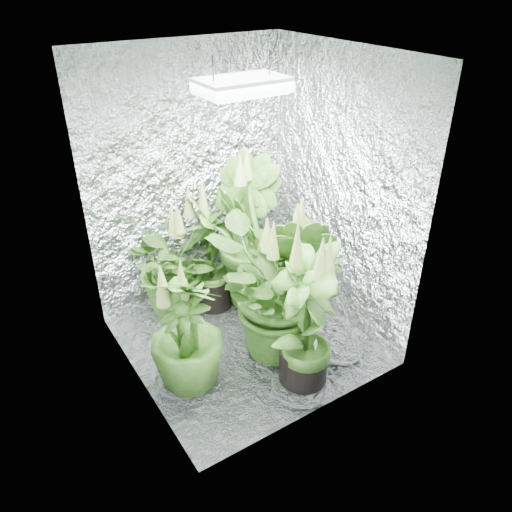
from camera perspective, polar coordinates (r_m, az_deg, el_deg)
The scene contains 13 objects.
ground at distance 3.74m, azimuth -1.18°, elevation -9.68°, with size 1.60×1.60×0.00m, color silver.
walls at distance 3.19m, azimuth -1.37°, elevation 4.18°, with size 1.62×1.62×2.00m.
ceiling at distance 2.89m, azimuth -1.63°, elevation 22.25°, with size 1.60×1.60×0.01m, color silver.
grow_lamp at distance 2.92m, azimuth -1.58°, elevation 18.87°, with size 0.50×0.30×0.22m.
plant_a at distance 3.87m, azimuth -9.49°, elevation -0.94°, with size 0.96×0.96×0.90m.
plant_b at distance 3.86m, azimuth -5.09°, elevation 0.20°, with size 0.66×0.66×1.04m.
plant_c at distance 3.85m, azimuth -1.01°, elevation 2.31°, with size 0.68×0.68×1.28m.
plant_d at distance 3.17m, azimuth -7.99°, elevation -8.78°, with size 0.67×0.67×0.94m.
plant_e at distance 3.35m, azimuth 2.66°, elevation -4.12°, with size 1.21×1.21×1.07m.
plant_f at distance 3.11m, azimuth 5.74°, elevation -7.44°, with size 0.64×0.64×1.13m.
plant_g at distance 3.54m, azimuth 4.66°, elevation -2.29°, with size 0.70×0.70×1.10m.
circulation_fan at distance 4.28m, azimuth 1.67°, elevation -1.33°, with size 0.18×0.32×0.37m.
plant_label at distance 3.26m, azimuth 6.87°, elevation -10.26°, with size 0.05×0.01×0.09m, color white.
Camera 1 is at (-1.49, -2.45, 2.41)m, focal length 35.00 mm.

